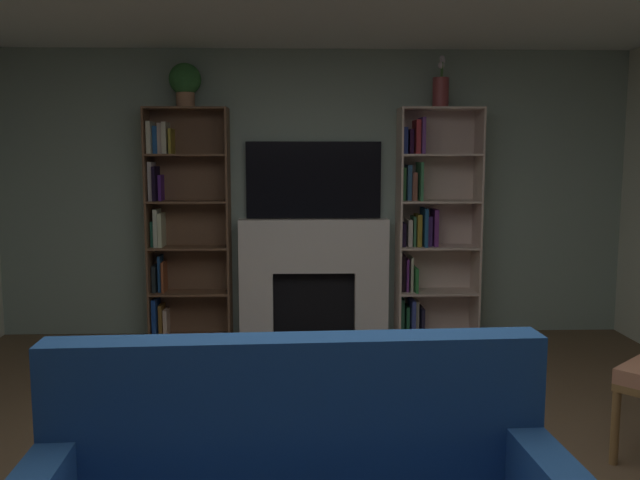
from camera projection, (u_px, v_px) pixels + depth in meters
The scene contains 7 objects.
wall_back_accent at pixel (313, 194), 5.97m from camera, with size 5.74×0.06×2.54m, color gray.
fireplace at pixel (314, 276), 5.93m from camera, with size 1.43×0.49×1.05m.
tv at pixel (314, 180), 5.89m from camera, with size 1.20×0.06×0.68m, color black.
bookshelf_left at pixel (181, 223), 5.84m from camera, with size 0.72×0.27×2.03m.
bookshelf_right at pixel (427, 226), 5.89m from camera, with size 0.72×0.33×2.03m.
potted_plant at pixel (185, 82), 5.64m from camera, with size 0.27×0.27×0.37m.
vase_with_flowers at pixel (441, 90), 5.71m from camera, with size 0.14×0.14×0.45m.
Camera 1 is at (-0.13, -2.85, 1.61)m, focal length 37.15 mm.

